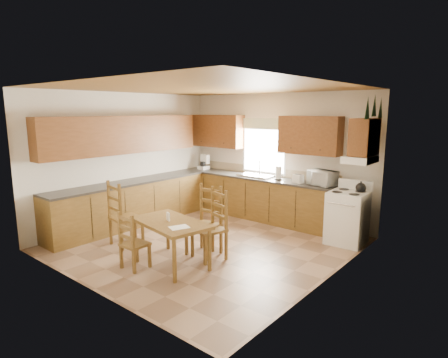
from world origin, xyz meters
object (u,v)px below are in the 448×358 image
Objects in this scene: microwave at (322,178)px; chair_near_right at (135,240)px; chair_far_left at (209,225)px; chair_near_left at (126,213)px; chair_far_right at (204,221)px; dining_table at (171,243)px; stove at (347,218)px.

chair_near_right is (-1.37, -3.38, -0.63)m from microwave.
chair_near_right is at bearing -104.38° from chair_far_left.
chair_near_left is (-2.29, -2.87, -0.49)m from microwave.
microwave is 2.57m from chair_far_left.
chair_near_left is 1.45m from chair_far_right.
chair_far_left is (0.60, 0.99, 0.12)m from chair_near_right.
chair_near_right is (0.92, -0.51, -0.14)m from chair_near_left.
dining_table is at bearing -101.58° from chair_far_left.
stove is 0.81× the size of chair_far_right.
chair_far_left is 0.99× the size of chair_far_right.
stove is 1.05× the size of chair_near_right.
chair_far_right is at bearing 89.59° from dining_table.
microwave is 3.22m from dining_table.
stove is 3.90m from chair_near_left.
stove is 0.94m from microwave.
chair_near_left is at bearing -114.50° from microwave.
chair_near_left reaches higher than dining_table.
chair_far_left is (-0.77, -2.40, -0.51)m from microwave.
stove is 2.57m from chair_far_right.
dining_table is (-1.72, -2.63, -0.12)m from stove.
chair_near_left reaches higher than chair_far_left.
chair_near_right is (-0.30, -0.44, 0.09)m from dining_table.
chair_near_right is 0.77× the size of chair_far_right.
microwave is 3.71m from chair_near_right.
dining_table is at bearing -95.90° from microwave.
chair_near_right is at bearing -126.09° from stove.
chair_near_left is 1.32× the size of chair_near_right.
chair_near_left is at bearing -29.55° from chair_near_right.
dining_table is 1.47× the size of chair_near_right.
chair_near_left reaches higher than stove.
chair_far_right reaches higher than chair_near_right.
chair_far_right is at bearing -112.13° from chair_near_right.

